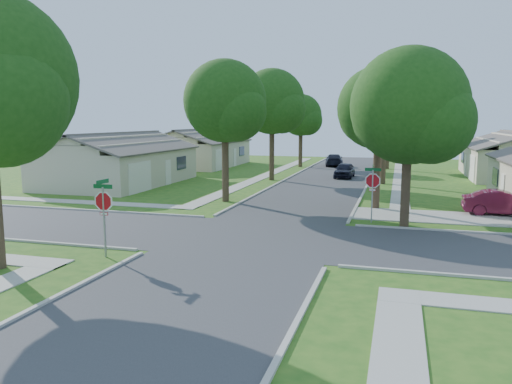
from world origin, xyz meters
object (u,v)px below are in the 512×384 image
object	(u,v)px
stop_sign_sw	(104,205)
tree_w_near	(226,105)
house_nw_far	(200,153)
stop_sign_ne	(373,183)
car_driveway	(503,203)
tree_w_mid	(273,105)
tree_w_far	(301,117)
tree_ne_corner	(410,111)
tree_e_far	(389,112)
car_curb_west	(334,160)
tree_e_near	(380,112)
tree_e_mid	(386,107)
car_curb_east	(344,170)
house_nw_near	(120,165)

from	to	relation	value
stop_sign_sw	tree_w_near	bearing A→B (deg)	89.77
house_nw_far	stop_sign_ne	bearing A→B (deg)	-52.84
car_driveway	stop_sign_ne	bearing A→B (deg)	121.09
tree_w_mid	tree_w_far	xyz separation A→B (m)	(-0.01, 13.00, -0.98)
stop_sign_ne	tree_w_mid	bearing A→B (deg)	119.80
tree_w_far	tree_ne_corner	distance (m)	31.77
tree_e_far	car_curb_west	distance (m)	8.23
tree_e_near	car_curb_west	xyz separation A→B (m)	(-5.95, 27.05, -4.96)
tree_e_mid	car_driveway	distance (m)	15.10
tree_e_near	tree_w_far	distance (m)	26.71
tree_ne_corner	car_curb_east	size ratio (longest dim) A/B	2.16
tree_ne_corner	car_curb_west	distance (m)	33.10
stop_sign_ne	tree_w_mid	size ratio (longest dim) A/B	0.31
tree_e_far	car_curb_west	xyz separation A→B (m)	(-5.95, 2.05, -5.29)
tree_w_far	tree_ne_corner	world-z (taller)	tree_ne_corner
tree_w_near	car_curb_east	size ratio (longest dim) A/B	2.24
tree_ne_corner	house_nw_far	bearing A→B (deg)	128.81
tree_e_mid	tree_w_mid	xyz separation A→B (m)	(-9.40, 0.00, 0.24)
tree_w_mid	stop_sign_sw	bearing A→B (deg)	-90.13
house_nw_near	car_driveway	distance (m)	28.22
tree_w_mid	car_curb_west	size ratio (longest dim) A/B	2.02
tree_e_far	house_nw_near	distance (m)	28.49
stop_sign_sw	car_curb_west	xyz separation A→B (m)	(3.50, 40.76, -1.35)
tree_e_mid	car_curb_east	world-z (taller)	tree_e_mid
tree_ne_corner	house_nw_far	size ratio (longest dim) A/B	0.64
tree_w_far	tree_ne_corner	bearing A→B (deg)	-69.72
tree_ne_corner	car_curb_east	bearing A→B (deg)	104.18
tree_e_far	house_nw_near	xyz separation A→B (m)	(-20.75, -19.01, -4.46)
car_driveway	tree_e_far	bearing A→B (deg)	15.56
stop_sign_ne	tree_w_far	xyz separation A→B (m)	(-9.35, 29.31, 3.48)
tree_ne_corner	car_driveway	distance (m)	8.41
tree_e_mid	tree_w_near	bearing A→B (deg)	-128.08
tree_w_mid	tree_e_mid	bearing A→B (deg)	-0.00
house_nw_near	car_curb_west	size ratio (longest dim) A/B	2.88
tree_ne_corner	house_nw_near	distance (m)	25.15
stop_sign_ne	tree_w_near	size ratio (longest dim) A/B	0.33
tree_w_near	tree_ne_corner	xyz separation A→B (m)	(11.00, -4.80, -0.52)
tree_w_mid	house_nw_near	distance (m)	13.77
car_curb_west	tree_w_far	bearing A→B (deg)	23.05
tree_w_far	tree_w_near	bearing A→B (deg)	-89.99
stop_sign_sw	tree_e_far	distance (m)	40.04
tree_e_far	car_driveway	xyz separation A→B (m)	(6.75, -25.31, -5.29)
car_curb_east	stop_sign_sw	bearing A→B (deg)	-100.34
tree_e_mid	tree_w_near	distance (m)	15.25
car_driveway	house_nw_near	bearing A→B (deg)	77.73
house_nw_far	stop_sign_sw	bearing A→B (deg)	-72.90
stop_sign_ne	car_curb_east	size ratio (longest dim) A/B	0.74
tree_w_mid	stop_sign_ne	bearing A→B (deg)	-60.20
stop_sign_sw	tree_w_mid	world-z (taller)	tree_w_mid
tree_e_mid	tree_w_far	size ratio (longest dim) A/B	1.15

